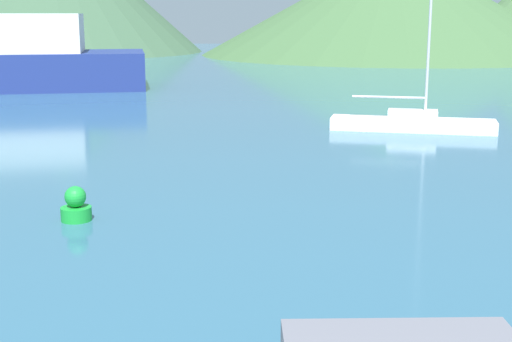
{
  "coord_description": "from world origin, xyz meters",
  "views": [
    {
      "loc": [
        -0.98,
        -2.9,
        4.95
      ],
      "look_at": [
        0.55,
        14.0,
        1.2
      ],
      "focal_mm": 50.0,
      "sensor_mm": 36.0,
      "label": 1
    }
  ],
  "objects": [
    {
      "name": "sailboat_inner",
      "position": [
        8.51,
        26.85,
        0.44
      ],
      "size": [
        7.09,
        3.53,
        10.05
      ],
      "rotation": [
        0.0,
        0.0,
        -0.31
      ],
      "color": "white",
      "rests_on": "ground_plane"
    },
    {
      "name": "buoy_marker",
      "position": [
        -3.85,
        14.22,
        0.35
      ],
      "size": [
        0.75,
        0.75,
        0.86
      ],
      "color": "green",
      "rests_on": "ground_plane"
    },
    {
      "name": "hill_east",
      "position": [
        23.93,
        85.01,
        6.35
      ],
      "size": [
        47.19,
        47.19,
        12.71
      ],
      "color": "#3D6038",
      "rests_on": "ground_plane"
    }
  ]
}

